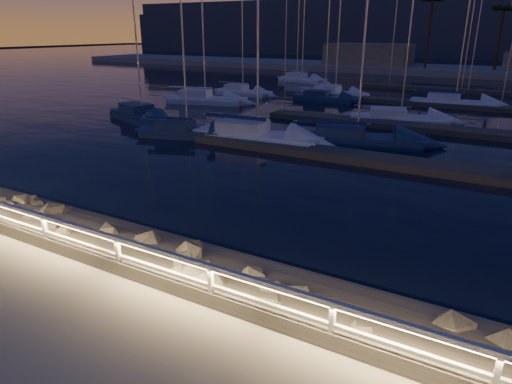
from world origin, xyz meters
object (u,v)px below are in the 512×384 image
at_px(sailboat_f, 185,131).
at_px(sailboat_k, 453,102).
at_px(sailboat_c, 353,138).
at_px(sailboat_m, 301,79).
at_px(sailboat_a, 141,115).
at_px(sailboat_j, 323,97).
at_px(sailboat_b, 254,135).
at_px(sailboat_n, 334,93).
at_px(sailboat_g, 398,117).
at_px(sailboat_i, 242,91).
at_px(sailboat_e, 203,99).
at_px(guard_rail, 175,264).

bearing_deg(sailboat_f, sailboat_k, 43.48).
relative_size(sailboat_c, sailboat_m, 1.14).
relative_size(sailboat_a, sailboat_c, 0.94).
xyz_separation_m(sailboat_c, sailboat_f, (-10.43, -3.51, -0.03)).
bearing_deg(sailboat_j, sailboat_b, -82.50).
height_order(sailboat_a, sailboat_n, sailboat_a).
bearing_deg(sailboat_b, sailboat_g, 56.63).
height_order(sailboat_a, sailboat_g, sailboat_a).
bearing_deg(sailboat_b, sailboat_j, 95.57).
bearing_deg(sailboat_m, sailboat_k, -18.37).
bearing_deg(sailboat_n, sailboat_i, -149.92).
height_order(sailboat_c, sailboat_e, sailboat_c).
height_order(sailboat_b, sailboat_e, sailboat_b).
relative_size(sailboat_k, sailboat_m, 1.09).
bearing_deg(sailboat_g, sailboat_i, 142.21).
height_order(guard_rail, sailboat_m, sailboat_m).
relative_size(sailboat_a, sailboat_b, 0.91).
distance_m(sailboat_j, sailboat_m, 17.75).
xyz_separation_m(sailboat_c, sailboat_i, (-18.06, 15.94, -0.02)).
bearing_deg(sailboat_b, sailboat_c, 19.52).
xyz_separation_m(sailboat_e, sailboat_m, (0.02, 22.36, -0.03)).
distance_m(sailboat_a, sailboat_e, 9.82).
xyz_separation_m(sailboat_b, sailboat_g, (6.33, 10.99, -0.06)).
bearing_deg(sailboat_g, sailboat_j, 124.00).
height_order(guard_rail, sailboat_b, sailboat_b).
bearing_deg(sailboat_b, sailboat_e, 134.01).
distance_m(sailboat_m, sailboat_n, 14.58).
height_order(sailboat_c, sailboat_j, sailboat_c).
distance_m(sailboat_f, sailboat_m, 35.67).
xyz_separation_m(sailboat_e, sailboat_g, (18.73, -0.40, -0.07)).
height_order(sailboat_e, sailboat_j, sailboat_e).
height_order(sailboat_e, sailboat_f, sailboat_e).
bearing_deg(sailboat_b, guard_rail, -69.04).
height_order(sailboat_g, sailboat_n, sailboat_g).
xyz_separation_m(sailboat_a, sailboat_n, (7.96, 20.73, -0.05)).
bearing_deg(sailboat_i, sailboat_e, -89.76).
bearing_deg(sailboat_e, sailboat_n, 35.88).
relative_size(sailboat_g, sailboat_j, 1.14).
relative_size(sailboat_c, sailboat_g, 1.11).
relative_size(sailboat_c, sailboat_j, 1.26).
relative_size(sailboat_a, sailboat_g, 1.04).
relative_size(guard_rail, sailboat_b, 3.07).
xyz_separation_m(guard_rail, sailboat_j, (-10.71, 35.80, -0.98)).
xyz_separation_m(guard_rail, sailboat_i, (-20.11, 35.45, -0.96)).
xyz_separation_m(sailboat_f, sailboat_k, (13.51, 22.71, 0.02)).
xyz_separation_m(sailboat_b, sailboat_n, (-3.26, 22.37, -0.05)).
xyz_separation_m(sailboat_j, sailboat_n, (-0.30, 3.67, 0.02)).
bearing_deg(sailboat_c, sailboat_n, 95.53).
relative_size(sailboat_g, sailboat_n, 1.04).
xyz_separation_m(sailboat_b, sailboat_j, (-2.96, 18.70, -0.07)).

